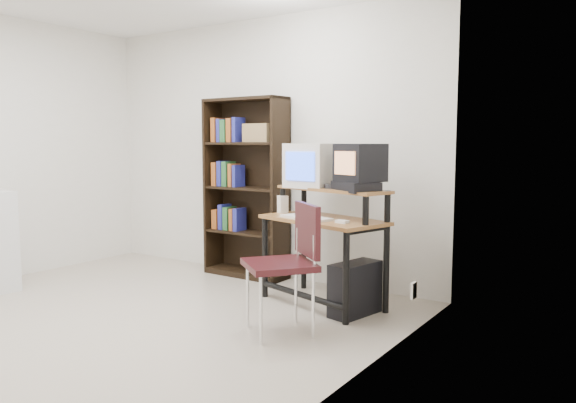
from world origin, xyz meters
The scene contains 16 objects.
floor centered at (0.00, 0.00, -0.01)m, with size 4.00×4.00×0.01m, color #BEB19D.
back_wall centered at (0.00, 2.00, 1.30)m, with size 4.00×0.01×2.60m, color silver.
right_wall centered at (2.00, 0.00, 1.30)m, with size 0.01×4.00×2.60m, color silver.
computer_desk centered at (1.11, 1.39, 0.67)m, with size 1.18×0.82×0.98m.
crt_monitor centered at (0.90, 1.57, 1.16)m, with size 0.44×0.45×0.38m.
vcr centered at (1.40, 1.38, 1.01)m, with size 0.36×0.26×0.08m, color black.
crt_tv centered at (1.41, 1.42, 1.20)m, with size 0.41×0.41×0.30m.
cd_spindle centered at (1.15, 1.41, 0.99)m, with size 0.12×0.12×0.05m, color #26262B.
keyboard centered at (1.01, 1.26, 0.74)m, with size 0.47×0.21×0.04m, color silver.
mousepad centered at (1.36, 1.22, 0.72)m, with size 0.22×0.18×0.01m, color black.
mouse centered at (1.37, 1.20, 0.74)m, with size 0.10×0.06×0.03m, color white.
desk_speaker centered at (0.62, 1.48, 0.80)m, with size 0.08×0.07×0.17m, color silver.
pc_tower centered at (1.46, 1.26, 0.21)m, with size 0.20×0.45×0.42m, color black.
school_chair centered at (1.26, 0.64, 0.57)m, with size 0.65×0.65×0.93m.
bookshelf centered at (-0.07, 1.86, 0.92)m, with size 0.91×0.32×1.80m.
wall_outlet centered at (1.99, 1.15, 0.30)m, with size 0.02×0.08×0.12m, color beige.
Camera 1 is at (3.42, -2.64, 1.36)m, focal length 35.00 mm.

